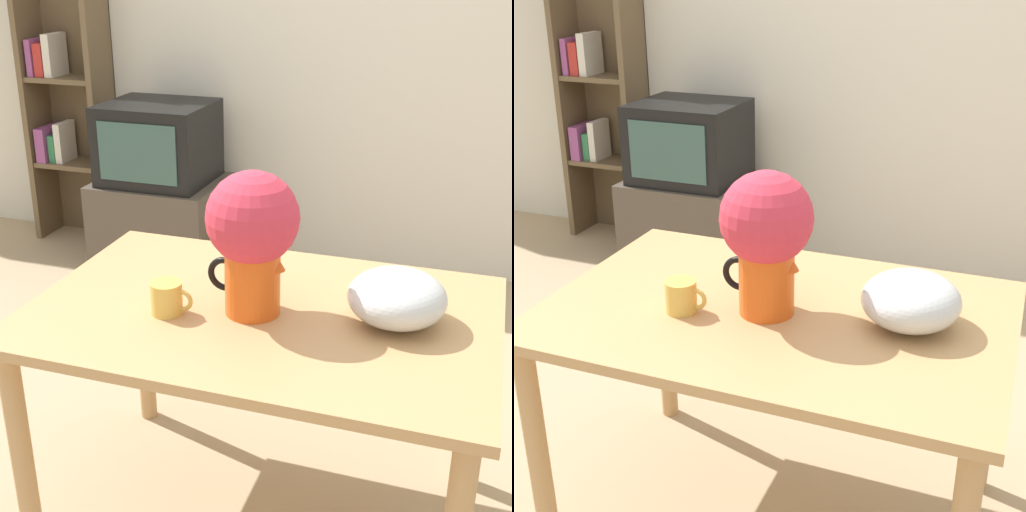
% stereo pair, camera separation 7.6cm
% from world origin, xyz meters
% --- Properties ---
extents(ground_plane, '(12.00, 12.00, 0.00)m').
position_xyz_m(ground_plane, '(0.00, 0.00, 0.00)').
color(ground_plane, tan).
extents(wall_back, '(8.00, 0.05, 2.60)m').
position_xyz_m(wall_back, '(0.00, 2.05, 1.30)').
color(wall_back, silver).
rests_on(wall_back, ground_plane).
extents(table, '(1.26, 0.85, 0.72)m').
position_xyz_m(table, '(0.14, -0.05, 0.62)').
color(table, tan).
rests_on(table, ground_plane).
extents(flower_vase, '(0.25, 0.25, 0.39)m').
position_xyz_m(flower_vase, '(0.12, -0.08, 0.95)').
color(flower_vase, '#E05619').
rests_on(flower_vase, table).
extents(coffee_mug, '(0.12, 0.09, 0.09)m').
position_xyz_m(coffee_mug, '(-0.09, -0.15, 0.77)').
color(coffee_mug, gold).
rests_on(coffee_mug, table).
extents(white_bowl, '(0.26, 0.26, 0.15)m').
position_xyz_m(white_bowl, '(0.49, -0.01, 0.79)').
color(white_bowl, silver).
rests_on(white_bowl, table).
extents(tv_stand, '(0.66, 0.54, 0.50)m').
position_xyz_m(tv_stand, '(-0.99, 1.63, 0.25)').
color(tv_stand, '#4C4238').
rests_on(tv_stand, ground_plane).
extents(tv_set, '(0.55, 0.50, 0.41)m').
position_xyz_m(tv_set, '(-0.99, 1.63, 0.71)').
color(tv_set, black).
rests_on(tv_set, tv_stand).
extents(bookshelf, '(0.48, 0.26, 1.67)m').
position_xyz_m(bookshelf, '(-1.71, 1.92, 0.82)').
color(bookshelf, brown).
rests_on(bookshelf, ground_plane).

